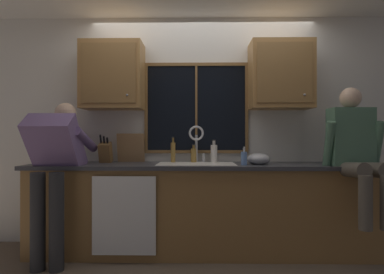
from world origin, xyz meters
TOP-DOWN VIEW (x-y plane):
  - back_wall at (0.00, 0.06)m, footprint 5.91×0.12m
  - window_glass at (-0.07, -0.01)m, footprint 1.10×0.02m
  - window_frame_top at (-0.07, -0.02)m, footprint 1.17×0.02m
  - window_frame_bottom at (-0.07, -0.02)m, footprint 1.17×0.02m
  - window_frame_left at (-0.64, -0.02)m, footprint 0.03×0.02m
  - window_frame_right at (0.49, -0.02)m, footprint 0.03×0.02m
  - window_mullion_center at (-0.07, -0.02)m, footprint 0.02×0.02m
  - lower_cabinet_run at (0.00, -0.29)m, footprint 3.51×0.58m
  - countertop at (0.00, -0.31)m, footprint 3.57×0.62m
  - dishwasher_front at (-0.75, -0.61)m, footprint 0.60×0.02m
  - upper_cabinet_left at (-0.98, -0.17)m, footprint 0.65×0.36m
  - upper_cabinet_right at (0.83, -0.17)m, footprint 0.65×0.36m
  - sink at (-0.07, -0.30)m, footprint 0.80×0.46m
  - faucet at (-0.07, -0.12)m, footprint 0.18×0.09m
  - person_standing at (-1.41, -0.61)m, footprint 0.53×0.70m
  - person_sitting_on_counter at (1.43, -0.57)m, footprint 0.54×0.60m
  - knife_block at (-1.06, -0.18)m, footprint 0.12×0.18m
  - cutting_board at (-0.80, -0.08)m, footprint 0.30×0.09m
  - mixing_bowl at (0.56, -0.34)m, footprint 0.23×0.23m
  - soap_dispenser at (0.40, -0.44)m, footprint 0.06×0.07m
  - bottle_green_glass at (-0.33, -0.12)m, footprint 0.05×0.05m
  - bottle_tall_clear at (0.12, -0.13)m, footprint 0.07×0.07m
  - bottle_amber_small at (-0.10, -0.11)m, footprint 0.06×0.06m

SIDE VIEW (x-z plane):
  - lower_cabinet_run at x=0.00m, z-range 0.00..0.88m
  - dishwasher_front at x=-0.75m, z-range 0.09..0.83m
  - sink at x=-0.07m, z-range 0.72..0.93m
  - countertop at x=0.00m, z-range 0.88..0.92m
  - person_standing at x=-1.41m, z-range 0.18..1.73m
  - mixing_bowl at x=0.56m, z-range 0.91..1.03m
  - soap_dispenser at x=0.40m, z-range 0.90..1.08m
  - bottle_amber_small at x=-0.10m, z-range 0.90..1.10m
  - bottle_tall_clear at x=0.12m, z-range 0.90..1.15m
  - knife_block at x=-1.06m, z-range 0.87..1.19m
  - window_frame_bottom at x=-0.07m, z-range 1.01..1.05m
  - bottle_green_glass at x=-0.33m, z-range 0.90..1.18m
  - cutting_board at x=-0.80m, z-range 0.92..1.24m
  - person_sitting_on_counter at x=1.43m, z-range 0.47..1.73m
  - faucet at x=-0.07m, z-range 0.97..1.37m
  - back_wall at x=0.00m, z-range 0.00..2.55m
  - window_glass at x=-0.07m, z-range 1.05..2.00m
  - window_frame_left at x=-0.64m, z-range 1.05..2.00m
  - window_frame_right at x=0.49m, z-range 1.05..2.00m
  - window_mullion_center at x=-0.07m, z-range 1.05..2.00m
  - upper_cabinet_left at x=-0.98m, z-range 1.50..2.22m
  - upper_cabinet_right at x=0.83m, z-range 1.50..2.22m
  - window_frame_top at x=-0.07m, z-range 2.00..2.04m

